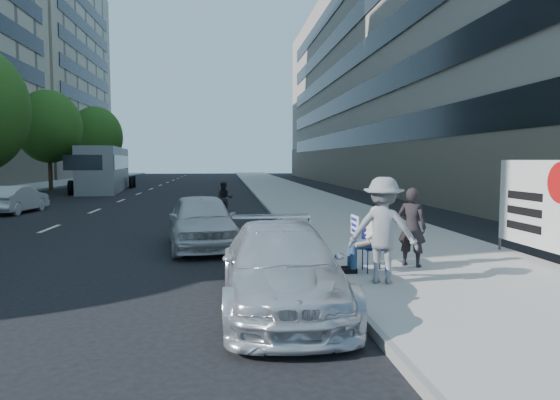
{
  "coord_description": "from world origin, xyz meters",
  "views": [
    {
      "loc": [
        -0.52,
        -9.73,
        2.35
      ],
      "look_at": [
        0.82,
        2.23,
        1.38
      ],
      "focal_mm": 32.0,
      "sensor_mm": 36.0,
      "label": 1
    }
  ],
  "objects": [
    {
      "name": "ground",
      "position": [
        0.0,
        0.0,
        0.0
      ],
      "size": [
        160.0,
        160.0,
        0.0
      ],
      "primitive_type": "plane",
      "color": "black",
      "rests_on": "ground"
    },
    {
      "name": "jogger",
      "position": [
        2.3,
        -1.14,
        1.1
      ],
      "size": [
        1.4,
        1.09,
        1.9
      ],
      "primitive_type": "imported",
      "rotation": [
        0.0,
        0.0,
        2.79
      ],
      "color": "gray",
      "rests_on": "near_sidewalk"
    },
    {
      "name": "near_building",
      "position": [
        17.0,
        32.0,
        10.0
      ],
      "size": [
        14.0,
        70.0,
        20.0
      ],
      "primitive_type": "cube",
      "color": "gray",
      "rests_on": "ground"
    },
    {
      "name": "parked_sedan",
      "position": [
        0.36,
        -2.0,
        0.66
      ],
      "size": [
        1.9,
        4.55,
        1.31
      ],
      "primitive_type": "imported",
      "rotation": [
        0.0,
        0.0,
        -0.01
      ],
      "color": "silver",
      "rests_on": "ground"
    },
    {
      "name": "tree_far_d",
      "position": [
        -13.7,
        30.0,
        4.89
      ],
      "size": [
        4.8,
        4.8,
        7.65
      ],
      "color": "#382616",
      "rests_on": "ground"
    },
    {
      "name": "bus",
      "position": [
        -9.58,
        29.7,
        1.64
      ],
      "size": [
        3.83,
        12.28,
        3.3
      ],
      "rotation": [
        0.0,
        0.0,
        0.11
      ],
      "color": "gray",
      "rests_on": "ground"
    },
    {
      "name": "white_sedan_mid",
      "position": [
        -9.74,
        13.56,
        0.61
      ],
      "size": [
        1.64,
        3.82,
        1.22
      ],
      "primitive_type": "imported",
      "rotation": [
        0.0,
        0.0,
        3.05
      ],
      "color": "silver",
      "rests_on": "ground"
    },
    {
      "name": "near_sidewalk",
      "position": [
        4.0,
        20.0,
        0.07
      ],
      "size": [
        5.0,
        120.0,
        0.15
      ],
      "primitive_type": "cube",
      "color": "#AAA79F",
      "rests_on": "ground"
    },
    {
      "name": "protest_banner",
      "position": [
        6.18,
        0.2,
        1.4
      ],
      "size": [
        0.08,
        3.06,
        2.2
      ],
      "color": "#4C4C4C",
      "rests_on": "near_sidewalk"
    },
    {
      "name": "motorcycle",
      "position": [
        -0.52,
        11.75,
        0.64
      ],
      "size": [
        0.71,
        2.04,
        1.42
      ],
      "rotation": [
        0.0,
        0.0,
        0.03
      ],
      "color": "black",
      "rests_on": "ground"
    },
    {
      "name": "far_bldg_north",
      "position": [
        -30.0,
        62.0,
        14.0
      ],
      "size": [
        22.0,
        28.0,
        28.0
      ],
      "primitive_type": "cube",
      "color": "#BAAC8B",
      "rests_on": "ground"
    },
    {
      "name": "seated_protester",
      "position": [
        2.29,
        -0.27,
        0.87
      ],
      "size": [
        0.83,
        1.12,
        1.31
      ],
      "color": "navy",
      "rests_on": "near_sidewalk"
    },
    {
      "name": "pedestrian_woman",
      "position": [
        3.33,
        0.12,
        0.97
      ],
      "size": [
        0.71,
        0.68,
        1.64
      ],
      "primitive_type": "imported",
      "rotation": [
        0.0,
        0.0,
        2.46
      ],
      "color": "black",
      "rests_on": "near_sidewalk"
    },
    {
      "name": "white_sedan_near",
      "position": [
        -1.14,
        3.74,
        0.72
      ],
      "size": [
        2.22,
        4.42,
        1.45
      ],
      "primitive_type": "imported",
      "rotation": [
        0.0,
        0.0,
        0.12
      ],
      "color": "silver",
      "rests_on": "ground"
    },
    {
      "name": "tree_far_e",
      "position": [
        -13.7,
        44.0,
        4.78
      ],
      "size": [
        5.4,
        5.4,
        7.89
      ],
      "color": "#382616",
      "rests_on": "ground"
    }
  ]
}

